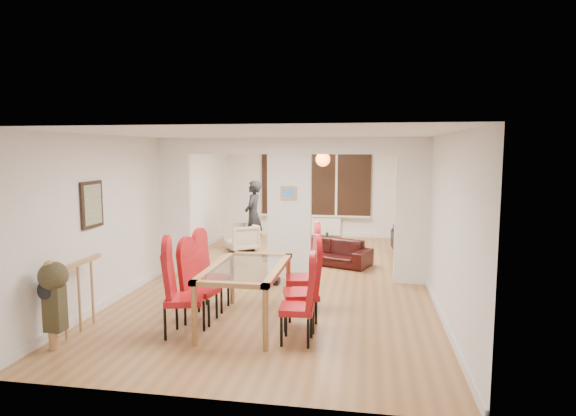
% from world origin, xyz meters
% --- Properties ---
extents(floor, '(5.00, 9.00, 0.01)m').
position_xyz_m(floor, '(0.00, 0.00, 0.00)').
color(floor, '#9A6B3E').
rests_on(floor, ground).
extents(room_walls, '(5.00, 9.00, 2.60)m').
position_xyz_m(room_walls, '(0.00, 0.00, 1.30)').
color(room_walls, silver).
rests_on(room_walls, floor).
extents(divider_wall, '(5.00, 0.18, 2.60)m').
position_xyz_m(divider_wall, '(0.00, 0.00, 1.30)').
color(divider_wall, white).
rests_on(divider_wall, floor).
extents(bay_window_blinds, '(3.00, 0.08, 1.80)m').
position_xyz_m(bay_window_blinds, '(0.00, 4.44, 1.50)').
color(bay_window_blinds, black).
rests_on(bay_window_blinds, room_walls).
extents(radiator, '(1.40, 0.08, 0.50)m').
position_xyz_m(radiator, '(0.00, 4.40, 0.30)').
color(radiator, white).
rests_on(radiator, floor).
extents(pendant_light, '(0.36, 0.36, 0.36)m').
position_xyz_m(pendant_light, '(0.30, 3.30, 2.15)').
color(pendant_light, orange).
rests_on(pendant_light, room_walls).
extents(stair_newel, '(0.40, 1.20, 1.10)m').
position_xyz_m(stair_newel, '(-2.25, -3.20, 0.55)').
color(stair_newel, '#AA7E4E').
rests_on(stair_newel, floor).
extents(wall_poster, '(0.04, 0.52, 0.67)m').
position_xyz_m(wall_poster, '(-2.47, -2.40, 1.60)').
color(wall_poster, gray).
rests_on(wall_poster, room_walls).
extents(pillar_photo, '(0.30, 0.03, 0.25)m').
position_xyz_m(pillar_photo, '(0.00, -0.10, 1.60)').
color(pillar_photo, '#4C8CD8').
rests_on(pillar_photo, divider_wall).
extents(dining_table, '(0.98, 1.75, 0.82)m').
position_xyz_m(dining_table, '(-0.19, -2.49, 0.41)').
color(dining_table, olive).
rests_on(dining_table, floor).
extents(dining_chair_la, '(0.55, 0.55, 1.14)m').
position_xyz_m(dining_chair_la, '(-0.86, -3.02, 0.57)').
color(dining_chair_la, '#9E1015').
rests_on(dining_chair_la, floor).
extents(dining_chair_lb, '(0.49, 0.49, 1.04)m').
position_xyz_m(dining_chair_lb, '(-0.83, -2.51, 0.52)').
color(dining_chair_lb, '#9E1015').
rests_on(dining_chair_lb, floor).
extents(dining_chair_lc, '(0.48, 0.48, 1.07)m').
position_xyz_m(dining_chair_lc, '(-0.83, -1.96, 0.53)').
color(dining_chair_lc, '#9E1015').
rests_on(dining_chair_lc, floor).
extents(dining_chair_ra, '(0.43, 0.43, 1.02)m').
position_xyz_m(dining_chair_ra, '(0.58, -3.00, 0.51)').
color(dining_chair_ra, '#9E1015').
rests_on(dining_chair_ra, floor).
extents(dining_chair_rb, '(0.54, 0.54, 1.12)m').
position_xyz_m(dining_chair_rb, '(0.57, -2.52, 0.56)').
color(dining_chair_rb, '#9E1015').
rests_on(dining_chair_rb, floor).
extents(dining_chair_rc, '(0.55, 0.55, 1.17)m').
position_xyz_m(dining_chair_rc, '(0.49, -1.86, 0.59)').
color(dining_chair_rc, '#9E1015').
rests_on(dining_chair_rc, floor).
extents(sofa, '(1.89, 1.29, 0.51)m').
position_xyz_m(sofa, '(0.63, 1.25, 0.26)').
color(sofa, black).
rests_on(sofa, floor).
extents(armchair, '(0.95, 0.96, 0.63)m').
position_xyz_m(armchair, '(-1.53, 2.24, 0.32)').
color(armchair, beige).
rests_on(armchair, floor).
extents(person, '(0.63, 0.44, 1.65)m').
position_xyz_m(person, '(-1.29, 2.47, 0.83)').
color(person, black).
rests_on(person, floor).
extents(television, '(1.05, 0.22, 0.60)m').
position_xyz_m(television, '(2.00, 2.54, 0.30)').
color(television, black).
rests_on(television, floor).
extents(coffee_table, '(1.07, 0.62, 0.23)m').
position_xyz_m(coffee_table, '(0.58, 2.24, 0.12)').
color(coffee_table, black).
rests_on(coffee_table, floor).
extents(bottle, '(0.07, 0.07, 0.26)m').
position_xyz_m(bottle, '(0.50, 2.31, 0.36)').
color(bottle, '#143F19').
rests_on(bottle, coffee_table).
extents(bowl, '(0.23, 0.23, 0.06)m').
position_xyz_m(bowl, '(0.78, 2.15, 0.26)').
color(bowl, black).
rests_on(bowl, coffee_table).
extents(shoes, '(0.23, 0.25, 0.09)m').
position_xyz_m(shoes, '(-0.22, -0.46, 0.05)').
color(shoes, black).
rests_on(shoes, floor).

